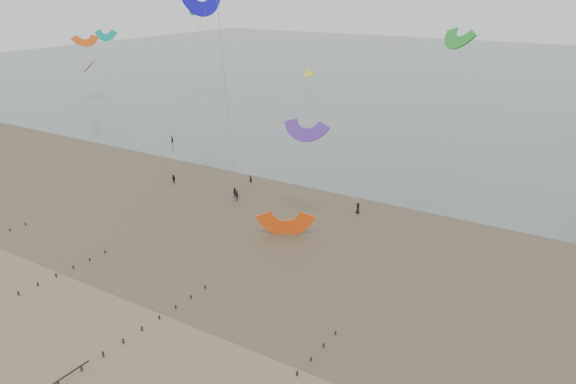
{
  "coord_description": "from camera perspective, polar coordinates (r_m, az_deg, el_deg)",
  "views": [
    {
      "loc": [
        44.7,
        -33.68,
        35.27
      ],
      "look_at": [
        5.95,
        28.0,
        8.0
      ],
      "focal_mm": 35.0,
      "sensor_mm": 36.0,
      "label": 1
    }
  ],
  "objects": [
    {
      "name": "kites_airborne",
      "position": [
        137.74,
        11.87,
        14.6
      ],
      "size": [
        251.97,
        126.31,
        43.12
      ],
      "color": "yellow",
      "rests_on": "ground"
    },
    {
      "name": "sea_and_shore",
      "position": [
        90.87,
        -3.21,
        -2.34
      ],
      "size": [
        500.0,
        665.0,
        0.03
      ],
      "color": "#475654",
      "rests_on": "ground"
    },
    {
      "name": "kitesurfers",
      "position": [
        91.26,
        11.39,
        -2.03
      ],
      "size": [
        118.98,
        22.97,
        1.85
      ],
      "color": "black",
      "rests_on": "ground"
    },
    {
      "name": "kitesurfer_lead",
      "position": [
        105.13,
        -3.82,
        1.33
      ],
      "size": [
        0.6,
        0.41,
        1.57
      ],
      "primitive_type": "imported",
      "rotation": [
        0.0,
        0.0,
        3.21
      ],
      "color": "black",
      "rests_on": "ground"
    },
    {
      "name": "ground",
      "position": [
        66.15,
        -18.0,
        -12.84
      ],
      "size": [
        500.0,
        500.0,
        0.0
      ],
      "primitive_type": "plane",
      "color": "brown",
      "rests_on": "ground"
    },
    {
      "name": "grounded_kite",
      "position": [
        84.02,
        -0.23,
        -4.3
      ],
      "size": [
        9.0,
        8.42,
        3.94
      ],
      "primitive_type": null,
      "rotation": [
        1.54,
        0.0,
        0.52
      ],
      "color": "#FC4F0F",
      "rests_on": "ground"
    }
  ]
}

